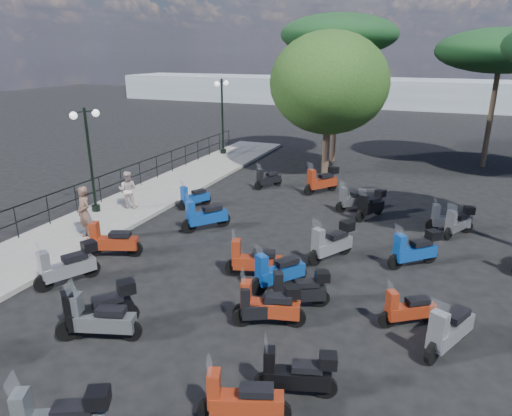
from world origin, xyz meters
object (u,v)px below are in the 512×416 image
at_px(scooter_2, 68,266).
at_px(scooter_16, 332,243).
at_px(scooter_3, 112,242).
at_px(scooter_15, 278,272).
at_px(pedestrian_far, 128,190).
at_px(scooter_20, 299,290).
at_px(scooter_5, 268,179).
at_px(scooter_9, 254,261).
at_px(scooter_31, 268,307).
at_px(scooter_13, 242,401).
at_px(scooter_22, 415,250).
at_px(lamp_post_2, 222,112).
at_px(scooter_10, 205,216).
at_px(broadleaf_tree, 329,83).
at_px(scooter_26, 408,310).
at_px(scooter_21, 449,330).
at_px(scooter_28, 457,224).
at_px(scooter_29, 450,219).
at_px(scooter_17, 371,206).
at_px(scooter_14, 267,306).
at_px(scooter_23, 353,200).
at_px(scooter_4, 194,198).
at_px(scooter_19, 297,374).
at_px(pine_2, 339,35).
at_px(lamp_post_1, 90,154).
at_px(pine_0, 502,51).
at_px(scooter_8, 98,310).
at_px(scooter_1, 100,320).
at_px(scooter_11, 322,181).

xyz_separation_m(scooter_2, scooter_16, (6.31, 4.24, 0.01)).
height_order(scooter_3, scooter_15, scooter_3).
height_order(pedestrian_far, scooter_20, pedestrian_far).
relative_size(scooter_5, scooter_9, 0.79).
relative_size(scooter_9, scooter_31, 1.17).
bearing_deg(scooter_20, scooter_2, 72.89).
height_order(scooter_13, scooter_22, scooter_22).
bearing_deg(scooter_16, lamp_post_2, -20.74).
relative_size(lamp_post_2, scooter_31, 2.97).
relative_size(scooter_9, scooter_10, 1.14).
bearing_deg(broadleaf_tree, scooter_22, -61.88).
bearing_deg(scooter_26, scooter_21, -162.72).
height_order(pedestrian_far, scooter_28, pedestrian_far).
xyz_separation_m(scooter_5, scooter_28, (8.12, -2.99, 0.02)).
relative_size(scooter_13, scooter_29, 0.99).
xyz_separation_m(scooter_15, scooter_21, (4.24, -1.18, 0.02)).
bearing_deg(scooter_17, scooter_22, 142.60).
height_order(scooter_14, scooter_23, scooter_14).
distance_m(scooter_4, scooter_19, 11.25).
bearing_deg(scooter_10, scooter_21, -168.71).
height_order(scooter_9, scooter_17, scooter_9).
height_order(scooter_2, pine_2, pine_2).
bearing_deg(pedestrian_far, lamp_post_2, -103.69).
bearing_deg(scooter_28, lamp_post_1, 40.65).
xyz_separation_m(scooter_3, scooter_21, (9.69, -1.19, 0.02)).
height_order(scooter_2, scooter_29, scooter_2).
distance_m(pine_0, pine_2, 8.27).
xyz_separation_m(scooter_28, broadleaf_tree, (-6.27, 6.48, 4.13)).
bearing_deg(scooter_8, scooter_29, -88.35).
distance_m(scooter_9, scooter_17, 6.51).
bearing_deg(pedestrian_far, scooter_14, 126.69).
distance_m(scooter_22, broadleaf_tree, 11.50).
distance_m(scooter_8, scooter_10, 6.48).
xyz_separation_m(scooter_1, scooter_26, (6.23, 3.13, -0.07)).
distance_m(scooter_1, scooter_22, 8.90).
relative_size(lamp_post_1, scooter_3, 2.33).
bearing_deg(broadleaf_tree, scooter_29, -45.71).
bearing_deg(scooter_19, pine_0, -27.83).
bearing_deg(scooter_1, scooter_11, -25.63).
distance_m(scooter_11, broadleaf_tree, 5.25).
bearing_deg(scooter_15, scooter_26, -151.30).
bearing_deg(scooter_17, scooter_3, 69.25).
xyz_separation_m(scooter_4, scooter_17, (6.86, 1.44, 0.08)).
distance_m(scooter_4, scooter_28, 9.93).
relative_size(pedestrian_far, scooter_2, 0.90).
bearing_deg(scooter_29, scooter_21, 163.50).
distance_m(lamp_post_1, scooter_15, 9.24).
bearing_deg(scooter_5, lamp_post_2, -15.82).
height_order(scooter_4, scooter_16, scooter_16).
xyz_separation_m(scooter_21, scooter_23, (-3.62, 8.32, -0.06)).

